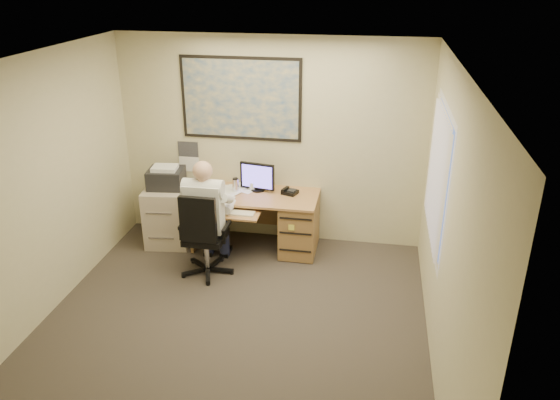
% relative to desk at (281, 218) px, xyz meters
% --- Properties ---
extents(room_shell, '(4.00, 4.50, 2.70)m').
position_rel_desk_xyz_m(room_shell, '(-0.21, -1.90, 0.91)').
color(room_shell, '#38312B').
rests_on(room_shell, ground).
extents(desk, '(1.60, 0.97, 1.12)m').
position_rel_desk_xyz_m(desk, '(0.00, 0.00, 0.00)').
color(desk, tan).
rests_on(desk, ground).
extents(world_map, '(1.56, 0.03, 1.06)m').
position_rel_desk_xyz_m(world_map, '(-0.58, 0.33, 1.46)').
color(world_map, '#1E4C93').
rests_on(world_map, room_shell).
extents(wall_calendar, '(0.28, 0.01, 0.42)m').
position_rel_desk_xyz_m(wall_calendar, '(-1.33, 0.34, 0.64)').
color(wall_calendar, white).
rests_on(wall_calendar, room_shell).
extents(window_blinds, '(0.06, 1.40, 1.30)m').
position_rel_desk_xyz_m(window_blinds, '(1.76, -1.10, 1.11)').
color(window_blinds, white).
rests_on(window_blinds, room_shell).
extents(filing_cabinet, '(0.63, 0.73, 1.08)m').
position_rel_desk_xyz_m(filing_cabinet, '(-1.51, -0.05, 0.02)').
color(filing_cabinet, '#C0AF9A').
rests_on(filing_cabinet, ground).
extents(office_chair, '(0.65, 0.65, 1.09)m').
position_rel_desk_xyz_m(office_chair, '(-0.78, -0.82, -0.12)').
color(office_chair, black).
rests_on(office_chair, ground).
extents(person, '(0.61, 0.87, 1.42)m').
position_rel_desk_xyz_m(person, '(-0.78, -0.74, 0.27)').
color(person, silver).
rests_on(person, office_chair).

